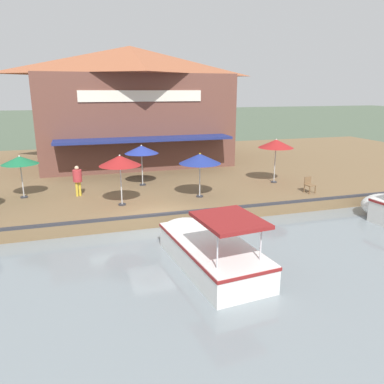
# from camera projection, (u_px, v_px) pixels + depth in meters

# --- Properties ---
(ground_plane) EXTENTS (220.00, 220.00, 0.00)m
(ground_plane) POSITION_uv_depth(u_px,v_px,m) (157.00, 230.00, 16.46)
(ground_plane) COLOR #4C5B47
(quay_deck) EXTENTS (22.00, 56.00, 0.60)m
(quay_deck) POSITION_uv_depth(u_px,v_px,m) (125.00, 172.00, 26.54)
(quay_deck) COLOR brown
(quay_deck) RESTS_ON ground
(quay_edge_fender) EXTENTS (0.20, 50.40, 0.10)m
(quay_edge_fender) POSITION_uv_depth(u_px,v_px,m) (156.00, 215.00, 16.39)
(quay_edge_fender) COLOR #2D2D33
(quay_edge_fender) RESTS_ON quay_deck
(waterfront_restaurant) EXTENTS (11.06, 13.87, 8.44)m
(waterfront_restaurant) POSITION_uv_depth(u_px,v_px,m) (132.00, 104.00, 28.27)
(waterfront_restaurant) COLOR brown
(waterfront_restaurant) RESTS_ON quay_deck
(patio_umbrella_far_corner) EXTENTS (2.05, 2.05, 2.60)m
(patio_umbrella_far_corner) POSITION_uv_depth(u_px,v_px,m) (276.00, 144.00, 21.75)
(patio_umbrella_far_corner) COLOR #B7B7B7
(patio_umbrella_far_corner) RESTS_ON quay_deck
(patio_umbrella_back_row) EXTENTS (2.12, 2.12, 2.29)m
(patio_umbrella_back_row) POSITION_uv_depth(u_px,v_px,m) (200.00, 159.00, 18.81)
(patio_umbrella_back_row) COLOR #B7B7B7
(patio_umbrella_back_row) RESTS_ON quay_deck
(patio_umbrella_mid_patio_right) EXTENTS (1.80, 1.80, 2.19)m
(patio_umbrella_mid_patio_right) POSITION_uv_depth(u_px,v_px,m) (20.00, 160.00, 18.68)
(patio_umbrella_mid_patio_right) COLOR #B7B7B7
(patio_umbrella_mid_patio_right) RESTS_ON quay_deck
(patio_umbrella_by_entrance) EXTENTS (1.96, 1.96, 2.45)m
(patio_umbrella_by_entrance) POSITION_uv_depth(u_px,v_px,m) (120.00, 161.00, 17.39)
(patio_umbrella_by_entrance) COLOR #B7B7B7
(patio_umbrella_by_entrance) RESTS_ON quay_deck
(patio_umbrella_near_quay_edge) EXTENTS (1.92, 1.92, 2.35)m
(patio_umbrella_near_quay_edge) POSITION_uv_depth(u_px,v_px,m) (141.00, 150.00, 21.14)
(patio_umbrella_near_quay_edge) COLOR #B7B7B7
(patio_umbrella_near_quay_edge) RESTS_ON quay_deck
(cafe_chair_facing_river) EXTENTS (0.51, 0.51, 0.85)m
(cafe_chair_facing_river) POSITION_uv_depth(u_px,v_px,m) (309.00, 184.00, 20.02)
(cafe_chair_facing_river) COLOR brown
(cafe_chair_facing_river) RESTS_ON quay_deck
(person_near_entrance) EXTENTS (0.45, 0.45, 1.60)m
(person_near_entrance) POSITION_uv_depth(u_px,v_px,m) (77.00, 177.00, 19.22)
(person_near_entrance) COLOR gold
(person_near_entrance) RESTS_ON quay_deck
(motorboat_fourth_along) EXTENTS (5.95, 2.66, 2.13)m
(motorboat_fourth_along) POSITION_uv_depth(u_px,v_px,m) (206.00, 246.00, 13.14)
(motorboat_fourth_along) COLOR white
(motorboat_fourth_along) RESTS_ON river_water
(tree_behind_restaurant) EXTENTS (4.11, 3.92, 7.35)m
(tree_behind_restaurant) POSITION_uv_depth(u_px,v_px,m) (68.00, 91.00, 30.57)
(tree_behind_restaurant) COLOR brown
(tree_behind_restaurant) RESTS_ON quay_deck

